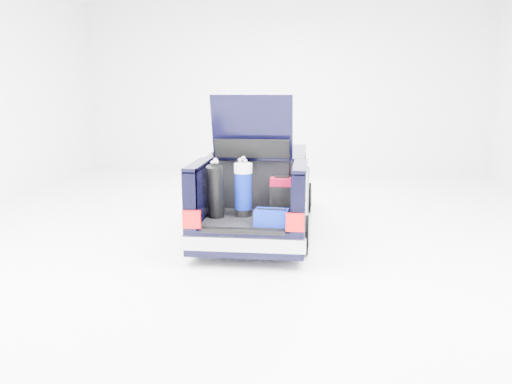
# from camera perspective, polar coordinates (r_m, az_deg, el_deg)

# --- Properties ---
(ground) EXTENTS (14.00, 14.00, 0.00)m
(ground) POSITION_cam_1_polar(r_m,az_deg,el_deg) (9.92, 0.33, -3.97)
(ground) COLOR white
(ground) RESTS_ON ground
(car) EXTENTS (1.87, 4.65, 2.47)m
(car) POSITION_cam_1_polar(r_m,az_deg,el_deg) (9.87, 0.40, -0.04)
(car) COLOR black
(car) RESTS_ON ground
(red_suitcase) EXTENTS (0.37, 0.24, 0.60)m
(red_suitcase) POSITION_cam_1_polar(r_m,az_deg,el_deg) (8.55, 2.73, -0.41)
(red_suitcase) COLOR maroon
(red_suitcase) RESTS_ON car
(black_golf_bag) EXTENTS (0.25, 0.37, 0.92)m
(black_golf_bag) POSITION_cam_1_polar(r_m,az_deg,el_deg) (8.25, -4.29, 0.05)
(black_golf_bag) COLOR black
(black_golf_bag) RESTS_ON car
(blue_golf_bag) EXTENTS (0.36, 0.36, 0.93)m
(blue_golf_bag) POSITION_cam_1_polar(r_m,az_deg,el_deg) (8.37, -1.36, 0.31)
(blue_golf_bag) COLOR black
(blue_golf_bag) RESTS_ON car
(blue_duffel) EXTENTS (0.50, 0.35, 0.25)m
(blue_duffel) POSITION_cam_1_polar(r_m,az_deg,el_deg) (7.87, 1.64, -2.69)
(blue_duffel) COLOR navy
(blue_duffel) RESTS_ON car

